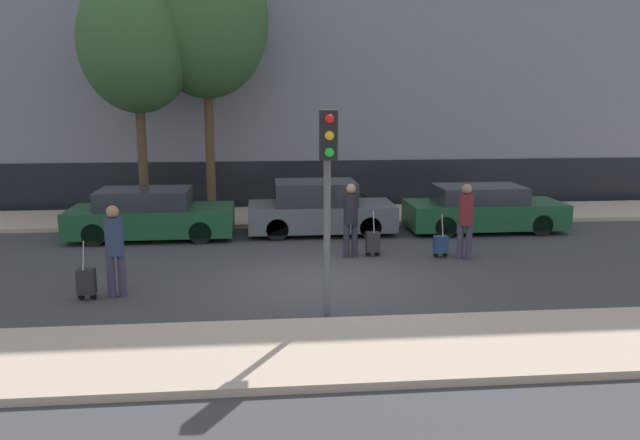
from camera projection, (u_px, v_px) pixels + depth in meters
The scene contains 17 objects.
ground_plane at pixel (324, 281), 13.04m from camera, with size 80.00×80.00×0.00m, color #38383A.
sidewalk_near at pixel (350, 349), 9.37m from camera, with size 28.00×2.50×0.12m.
sidewalk_far at pixel (302, 216), 19.87m from camera, with size 28.00×3.00×0.12m.
building_facade at pixel (293, 7), 22.33m from camera, with size 28.00×3.44×13.91m.
parked_car_0 at pixel (150, 215), 16.91m from camera, with size 4.38×1.84×1.35m.
parked_car_1 at pixel (319, 209), 17.53m from camera, with size 4.06×1.83×1.48m.
parked_car_2 at pixel (483, 210), 17.81m from camera, with size 4.42×1.74×1.31m.
pedestrian_left at pixel (115, 245), 11.83m from camera, with size 0.34×0.34×1.79m.
trolley_left at pixel (86, 281), 11.78m from camera, with size 0.34×0.29×1.15m.
pedestrian_center at pixel (351, 216), 14.80m from camera, with size 0.35×0.34×1.78m.
trolley_center at pixel (373, 242), 15.02m from camera, with size 0.34×0.29×1.13m.
pedestrian_right at pixel (466, 216), 14.64m from camera, with size 0.34×0.34×1.80m.
trolley_right at pixel (441, 244), 14.93m from camera, with size 0.34×0.29×1.06m.
traffic_light at pixel (328, 173), 10.22m from camera, with size 0.28×0.47×3.59m.
parked_bicycle at pixel (342, 204), 19.55m from camera, with size 1.77×0.06×0.96m.
bare_tree_near_crossing at pixel (206, 21), 18.63m from camera, with size 3.77×3.77×8.21m.
bare_tree_down_street at pixel (136, 43), 17.98m from camera, with size 3.33×3.33×7.26m.
Camera 1 is at (-1.31, -12.48, 3.79)m, focal length 35.00 mm.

